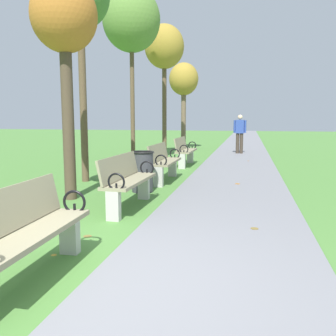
{
  "coord_description": "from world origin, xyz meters",
  "views": [
    {
      "loc": [
        1.45,
        -2.83,
        1.52
      ],
      "look_at": [
        -0.05,
        3.92,
        0.55
      ],
      "focal_mm": 38.53,
      "sensor_mm": 36.0,
      "label": 1
    }
  ],
  "objects_px": {
    "tree_3": "(131,21)",
    "tree_5": "(184,81)",
    "park_bench_4": "(185,150)",
    "tree_1": "(64,23)",
    "park_bench_2": "(127,180)",
    "park_bench_3": "(164,161)",
    "trash_bin": "(143,171)",
    "pedestrian_walking": "(240,132)",
    "park_bench_1": "(27,232)",
    "tree_4": "(164,48)"
  },
  "relations": [
    {
      "from": "tree_3",
      "to": "tree_5",
      "type": "xyz_separation_m",
      "value": [
        0.72,
        5.6,
        -1.37
      ]
    },
    {
      "from": "park_bench_4",
      "to": "tree_1",
      "type": "xyz_separation_m",
      "value": [
        -1.28,
        -5.17,
        2.69
      ]
    },
    {
      "from": "park_bench_2",
      "to": "tree_5",
      "type": "height_order",
      "value": "tree_5"
    },
    {
      "from": "park_bench_3",
      "to": "trash_bin",
      "type": "bearing_deg",
      "value": -96.45
    },
    {
      "from": "park_bench_2",
      "to": "tree_1",
      "type": "height_order",
      "value": "tree_1"
    },
    {
      "from": "tree_5",
      "to": "park_bench_3",
      "type": "bearing_deg",
      "value": -82.92
    },
    {
      "from": "park_bench_3",
      "to": "pedestrian_walking",
      "type": "xyz_separation_m",
      "value": [
        1.61,
        7.15,
        0.44
      ]
    },
    {
      "from": "park_bench_1",
      "to": "park_bench_2",
      "type": "xyz_separation_m",
      "value": [
        -0.0,
        2.82,
        0.0
      ]
    },
    {
      "from": "tree_5",
      "to": "trash_bin",
      "type": "relative_size",
      "value": 4.86
    },
    {
      "from": "park_bench_1",
      "to": "park_bench_3",
      "type": "height_order",
      "value": "same"
    },
    {
      "from": "park_bench_1",
      "to": "tree_1",
      "type": "height_order",
      "value": "tree_1"
    },
    {
      "from": "park_bench_2",
      "to": "park_bench_4",
      "type": "xyz_separation_m",
      "value": [
        -0.0,
        5.62,
        0.0
      ]
    },
    {
      "from": "trash_bin",
      "to": "tree_3",
      "type": "bearing_deg",
      "value": 110.3
    },
    {
      "from": "park_bench_4",
      "to": "trash_bin",
      "type": "bearing_deg",
      "value": -92.0
    },
    {
      "from": "park_bench_1",
      "to": "tree_5",
      "type": "distance_m",
      "value": 14.61
    },
    {
      "from": "park_bench_4",
      "to": "tree_5",
      "type": "height_order",
      "value": "tree_5"
    },
    {
      "from": "park_bench_1",
      "to": "park_bench_3",
      "type": "relative_size",
      "value": 1.01
    },
    {
      "from": "park_bench_1",
      "to": "tree_3",
      "type": "distance_m",
      "value": 9.8
    },
    {
      "from": "trash_bin",
      "to": "park_bench_3",
      "type": "bearing_deg",
      "value": 83.55
    },
    {
      "from": "park_bench_3",
      "to": "park_bench_4",
      "type": "bearing_deg",
      "value": 90.0
    },
    {
      "from": "tree_3",
      "to": "park_bench_3",
      "type": "bearing_deg",
      "value": -60.47
    },
    {
      "from": "park_bench_1",
      "to": "tree_4",
      "type": "height_order",
      "value": "tree_4"
    },
    {
      "from": "tree_4",
      "to": "trash_bin",
      "type": "height_order",
      "value": "tree_4"
    },
    {
      "from": "tree_1",
      "to": "pedestrian_walking",
      "type": "xyz_separation_m",
      "value": [
        2.88,
        9.39,
        -2.24
      ]
    },
    {
      "from": "tree_5",
      "to": "trash_bin",
      "type": "distance_m",
      "value": 10.52
    },
    {
      "from": "park_bench_2",
      "to": "tree_3",
      "type": "bearing_deg",
      "value": 107.09
    },
    {
      "from": "park_bench_2",
      "to": "tree_5",
      "type": "relative_size",
      "value": 0.39
    },
    {
      "from": "park_bench_2",
      "to": "tree_3",
      "type": "xyz_separation_m",
      "value": [
        -1.81,
        5.89,
        4.12
      ]
    },
    {
      "from": "tree_1",
      "to": "tree_4",
      "type": "distance_m",
      "value": 7.84
    },
    {
      "from": "park_bench_4",
      "to": "tree_4",
      "type": "height_order",
      "value": "tree_4"
    },
    {
      "from": "park_bench_3",
      "to": "pedestrian_walking",
      "type": "relative_size",
      "value": 0.99
    },
    {
      "from": "park_bench_2",
      "to": "park_bench_3",
      "type": "bearing_deg",
      "value": 90.0
    },
    {
      "from": "tree_1",
      "to": "park_bench_3",
      "type": "bearing_deg",
      "value": 60.36
    },
    {
      "from": "tree_4",
      "to": "pedestrian_walking",
      "type": "xyz_separation_m",
      "value": [
        2.88,
        1.61,
        -3.22
      ]
    },
    {
      "from": "park_bench_1",
      "to": "park_bench_2",
      "type": "height_order",
      "value": "same"
    },
    {
      "from": "park_bench_3",
      "to": "tree_3",
      "type": "bearing_deg",
      "value": 119.53
    },
    {
      "from": "tree_1",
      "to": "trash_bin",
      "type": "distance_m",
      "value": 3.12
    },
    {
      "from": "pedestrian_walking",
      "to": "park_bench_4",
      "type": "bearing_deg",
      "value": -110.81
    },
    {
      "from": "park_bench_4",
      "to": "tree_1",
      "type": "height_order",
      "value": "tree_1"
    },
    {
      "from": "park_bench_2",
      "to": "pedestrian_walking",
      "type": "xyz_separation_m",
      "value": [
        1.61,
        9.85,
        0.44
      ]
    },
    {
      "from": "park_bench_1",
      "to": "trash_bin",
      "type": "distance_m",
      "value": 4.21
    },
    {
      "from": "park_bench_3",
      "to": "tree_5",
      "type": "distance_m",
      "value": 9.28
    },
    {
      "from": "park_bench_1",
      "to": "pedestrian_walking",
      "type": "bearing_deg",
      "value": 82.77
    },
    {
      "from": "park_bench_4",
      "to": "pedestrian_walking",
      "type": "xyz_separation_m",
      "value": [
        1.61,
        4.23,
        0.44
      ]
    },
    {
      "from": "park_bench_1",
      "to": "tree_4",
      "type": "distance_m",
      "value": 11.71
    },
    {
      "from": "park_bench_2",
      "to": "park_bench_4",
      "type": "bearing_deg",
      "value": 90.0
    },
    {
      "from": "tree_4",
      "to": "trash_bin",
      "type": "distance_m",
      "value": 7.87
    },
    {
      "from": "tree_3",
      "to": "pedestrian_walking",
      "type": "height_order",
      "value": "tree_3"
    },
    {
      "from": "tree_5",
      "to": "pedestrian_walking",
      "type": "bearing_deg",
      "value": -31.36
    },
    {
      "from": "park_bench_1",
      "to": "pedestrian_walking",
      "type": "relative_size",
      "value": 1.0
    }
  ]
}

